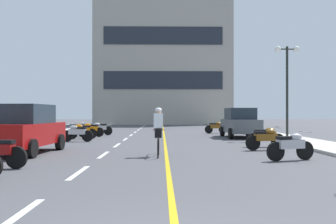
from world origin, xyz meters
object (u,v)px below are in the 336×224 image
motorcycle_4 (266,138)px  motorcycle_7 (82,131)px  motorcycle_5 (266,136)px  parked_car_near (25,129)px  motorcycle_6 (77,133)px  motorcycle_8 (91,129)px  cyclist_rider (158,131)px  parked_car_mid (240,123)px  street_lamp_mid (287,71)px  motorcycle_9 (100,128)px  motorcycle_3 (291,146)px  motorcycle_10 (216,127)px

motorcycle_4 → motorcycle_7: 11.19m
motorcycle_7 → motorcycle_5: bearing=-30.3°
parked_car_near → motorcycle_6: size_ratio=2.53×
motorcycle_8 → cyclist_rider: cyclist_rider is taller
motorcycle_8 → cyclist_rider: 11.63m
parked_car_mid → motorcycle_6: parked_car_mid is taller
motorcycle_4 → motorcycle_8: bearing=134.9°
street_lamp_mid → motorcycle_9: size_ratio=3.12×
motorcycle_3 → motorcycle_6: 11.68m
motorcycle_9 → street_lamp_mid: bearing=-18.4°
motorcycle_3 → motorcycle_10: size_ratio=0.98×
street_lamp_mid → motorcycle_3: street_lamp_mid is taller
motorcycle_9 → motorcycle_10: (8.26, 2.26, 0.00)m
parked_car_mid → motorcycle_6: bearing=-161.1°
motorcycle_6 → motorcycle_9: (0.24, 5.65, 0.00)m
motorcycle_3 → motorcycle_10: same height
motorcycle_3 → motorcycle_5: (0.53, 4.68, 0.00)m
parked_car_mid → motorcycle_7: 9.57m
motorcycle_5 → motorcycle_10: (-0.55, 11.21, 0.00)m
street_lamp_mid → parked_car_near: size_ratio=1.23×
motorcycle_3 → motorcycle_10: 15.89m
street_lamp_mid → parked_car_mid: street_lamp_mid is taller
street_lamp_mid → parked_car_mid: 4.16m
motorcycle_6 → motorcycle_8: 4.07m
street_lamp_mid → parked_car_mid: (-2.46, 1.38, -3.06)m
parked_car_near → motorcycle_10: 16.46m
motorcycle_10 → motorcycle_6: bearing=-137.1°
street_lamp_mid → motorcycle_5: size_ratio=3.11×
motorcycle_4 → cyclist_rider: size_ratio=0.96×
motorcycle_6 → motorcycle_10: bearing=42.9°
cyclist_rider → motorcycle_3: bearing=-17.2°
street_lamp_mid → motorcycle_6: size_ratio=3.12×
motorcycle_4 → motorcycle_6: (-8.67, 4.70, 0.00)m
street_lamp_mid → motorcycle_10: 7.75m
motorcycle_7 → motorcycle_9: bearing=82.9°
motorcycle_6 → motorcycle_7: (-0.20, 2.11, 0.00)m
motorcycle_4 → motorcycle_7: bearing=142.5°
street_lamp_mid → motorcycle_10: bearing=118.1°
motorcycle_5 → motorcycle_3: bearing=-96.5°
motorcycle_6 → motorcycle_7: 2.12m
motorcycle_7 → motorcycle_9: 3.57m
motorcycle_10 → cyclist_rider: (-4.16, -14.60, 0.41)m
parked_car_mid → motorcycle_3: parked_car_mid is taller
motorcycle_7 → motorcycle_8: size_ratio=0.99×
motorcycle_3 → parked_car_mid: bearing=86.0°
street_lamp_mid → motorcycle_4: 8.01m
parked_car_near → parked_car_mid: (9.92, 8.97, 0.00)m
motorcycle_4 → cyclist_rider: bearing=-155.4°
motorcycle_7 → motorcycle_9: size_ratio=1.00×
motorcycle_3 → cyclist_rider: (-4.19, 1.30, 0.41)m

